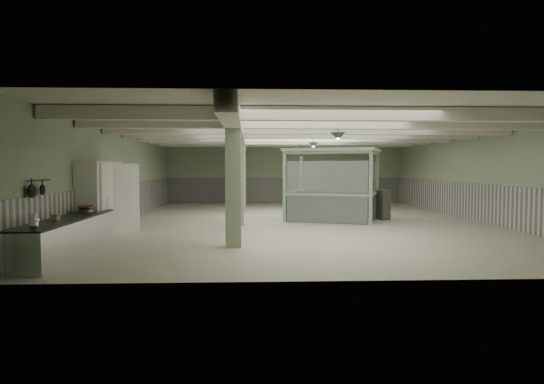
{
  "coord_description": "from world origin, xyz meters",
  "views": [
    {
      "loc": [
        -2.04,
        -19.02,
        2.17
      ],
      "look_at": [
        -1.3,
        -2.45,
        1.3
      ],
      "focal_mm": 32.0,
      "sensor_mm": 36.0,
      "label": 1
    }
  ],
  "objects_px": {
    "prep_counter": "(67,236)",
    "guard_booth": "(333,173)",
    "filing_cabinet": "(382,205)",
    "walkin_cooler": "(101,198)"
  },
  "relations": [
    {
      "from": "prep_counter",
      "to": "guard_booth",
      "type": "distance_m",
      "value": 11.01
    },
    {
      "from": "prep_counter",
      "to": "guard_booth",
      "type": "xyz_separation_m",
      "value": [
        7.86,
        7.58,
        1.45
      ]
    },
    {
      "from": "prep_counter",
      "to": "filing_cabinet",
      "type": "bearing_deg",
      "value": 37.35
    },
    {
      "from": "prep_counter",
      "to": "walkin_cooler",
      "type": "height_order",
      "value": "walkin_cooler"
    },
    {
      "from": "prep_counter",
      "to": "walkin_cooler",
      "type": "bearing_deg",
      "value": 91.61
    },
    {
      "from": "prep_counter",
      "to": "filing_cabinet",
      "type": "distance_m",
      "value": 12.47
    },
    {
      "from": "prep_counter",
      "to": "guard_booth",
      "type": "height_order",
      "value": "guard_booth"
    },
    {
      "from": "prep_counter",
      "to": "guard_booth",
      "type": "relative_size",
      "value": 1.14
    },
    {
      "from": "filing_cabinet",
      "to": "guard_booth",
      "type": "bearing_deg",
      "value": 159.44
    },
    {
      "from": "filing_cabinet",
      "to": "prep_counter",
      "type": "bearing_deg",
      "value": -162.93
    }
  ]
}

